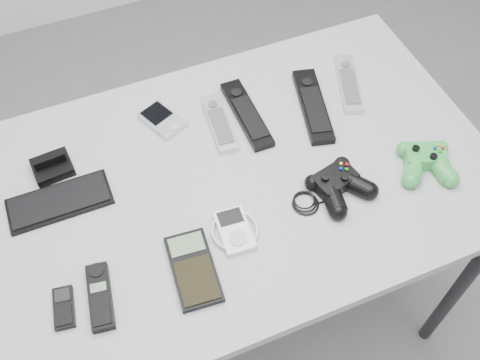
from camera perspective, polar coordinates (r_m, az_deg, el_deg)
name	(u,v)px	position (r m, az deg, el deg)	size (l,w,h in m)	color
floor	(258,294)	(2.03, 1.79, -11.52)	(3.50, 3.50, 0.00)	slate
desk	(240,190)	(1.37, 0.05, -1.07)	(1.19, 0.76, 0.80)	gray
pda_keyboard	(60,201)	(1.33, -17.86, -2.07)	(0.23, 0.10, 0.01)	black
dock_bracket	(51,164)	(1.37, -18.64, 1.55)	(0.09, 0.08, 0.05)	black
pda	(163,119)	(1.42, -7.88, 6.11)	(0.07, 0.11, 0.02)	silver
remote_silver_a	(219,123)	(1.40, -2.14, 5.85)	(0.05, 0.19, 0.02)	silver
remote_black_a	(247,114)	(1.42, 0.67, 6.75)	(0.05, 0.23, 0.02)	black
remote_black_b	(313,105)	(1.45, 7.42, 7.54)	(0.06, 0.24, 0.02)	black
remote_silver_b	(348,83)	(1.52, 10.95, 9.64)	(0.05, 0.20, 0.02)	silver
mobile_phone	(64,307)	(1.20, -17.47, -12.25)	(0.04, 0.09, 0.02)	black
cordless_handset	(100,296)	(1.18, -14.03, -11.40)	(0.04, 0.14, 0.02)	black
calculator	(193,269)	(1.18, -4.76, -8.96)	(0.09, 0.17, 0.02)	black
mp3_player	(235,230)	(1.22, -0.55, -5.12)	(0.10, 0.11, 0.02)	white
controller_black	(339,184)	(1.29, 9.99, -0.37)	(0.23, 0.14, 0.05)	black
controller_green	(426,160)	(1.38, 18.39, 1.93)	(0.13, 0.14, 0.05)	green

